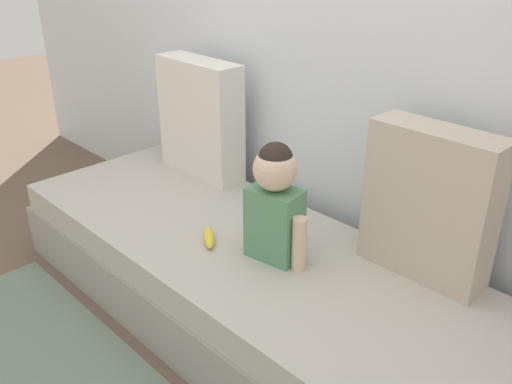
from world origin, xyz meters
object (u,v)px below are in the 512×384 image
(toddler, at_px, (275,200))
(banana, at_px, (209,237))
(throw_pillow_left, at_px, (201,118))
(throw_pillow_right, at_px, (429,204))
(couch, at_px, (241,278))

(toddler, height_order, banana, toddler)
(toddler, xyz_separation_m, banana, (-0.26, -0.11, -0.23))
(throw_pillow_left, relative_size, throw_pillow_right, 1.05)
(throw_pillow_left, bearing_deg, banana, -37.25)
(toddler, bearing_deg, banana, -156.58)
(toddler, bearing_deg, throw_pillow_left, 158.98)
(throw_pillow_right, distance_m, banana, 0.88)
(throw_pillow_left, height_order, banana, throw_pillow_left)
(throw_pillow_right, bearing_deg, couch, -153.08)
(throw_pillow_right, bearing_deg, banana, -148.88)
(throw_pillow_right, relative_size, banana, 3.33)
(couch, distance_m, toddler, 0.48)
(couch, bearing_deg, banana, -124.82)
(throw_pillow_left, xyz_separation_m, throw_pillow_right, (1.29, 0.00, -0.01))
(couch, distance_m, throw_pillow_right, 0.87)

